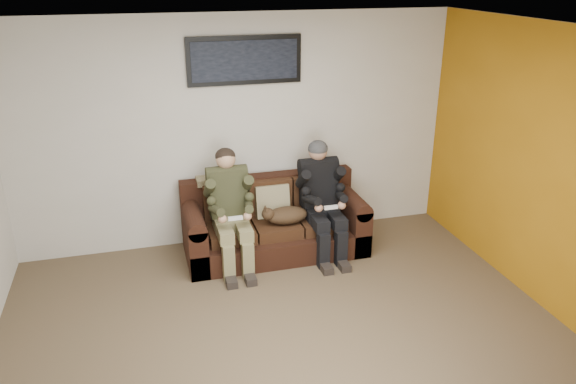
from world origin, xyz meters
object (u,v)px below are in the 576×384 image
object	(u,v)px
sofa	(273,224)
person_left	(230,203)
cat	(285,215)
framed_poster	(245,60)
person_right	(322,193)

from	to	relation	value
sofa	person_left	bearing A→B (deg)	-162.04
sofa	cat	world-z (taller)	sofa
cat	framed_poster	xyz separation A→B (m)	(-0.29, 0.59, 1.60)
sofa	person_left	xyz separation A→B (m)	(-0.51, -0.17, 0.39)
person_right	cat	bearing A→B (deg)	-176.01
person_right	framed_poster	size ratio (longest dim) A/B	1.01
person_right	framed_poster	xyz separation A→B (m)	(-0.71, 0.56, 1.40)
person_left	person_right	xyz separation A→B (m)	(1.03, 0.00, 0.00)
person_left	person_right	bearing A→B (deg)	0.02
person_left	framed_poster	bearing A→B (deg)	60.75
person_right	cat	size ratio (longest dim) A/B	1.92
person_left	person_right	size ratio (longest dim) A/B	0.99
person_left	cat	xyz separation A→B (m)	(0.60, -0.03, -0.20)
person_left	framed_poster	size ratio (longest dim) A/B	1.01
person_right	sofa	bearing A→B (deg)	162.08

